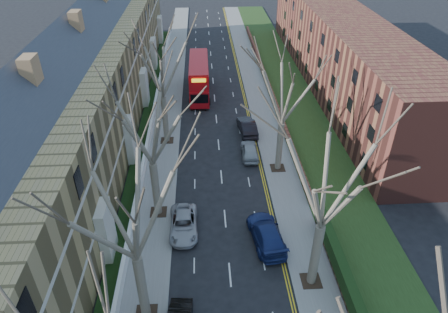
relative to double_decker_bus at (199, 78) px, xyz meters
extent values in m
cube|color=slate|center=(-4.00, -1.59, -2.19)|extent=(3.00, 102.00, 0.12)
cube|color=slate|center=(8.00, -1.59, -2.19)|extent=(3.00, 102.00, 0.12)
cube|color=#9A834E|center=(-11.80, -9.59, 2.75)|extent=(9.00, 78.00, 10.00)
cube|color=#2F3139|center=(-11.80, -9.59, 8.75)|extent=(4.67, 78.00, 4.67)
cube|color=beige|center=(-7.35, -9.59, 1.25)|extent=(0.12, 78.00, 0.35)
cube|color=beige|center=(-7.35, -9.59, 4.75)|extent=(0.12, 78.00, 0.35)
cube|color=brown|center=(19.50, 2.41, 2.75)|extent=(8.00, 54.00, 10.00)
cube|color=brown|center=(9.70, 2.41, -1.68)|extent=(0.35, 54.00, 0.90)
cube|color=white|center=(-5.65, -9.59, -1.63)|extent=(0.30, 78.00, 1.00)
cube|color=#1F3413|center=(12.50, -1.59, -2.10)|extent=(6.00, 102.00, 0.06)
cylinder|color=brown|center=(-3.70, -34.59, 0.49)|extent=(0.64, 0.64, 5.25)
cylinder|color=brown|center=(-3.70, -24.59, 0.40)|extent=(0.64, 0.64, 5.07)
cube|color=#2D2116|center=(-3.70, -24.59, -2.12)|extent=(1.40, 1.40, 0.05)
cylinder|color=brown|center=(-3.70, -12.59, 0.49)|extent=(0.60, 0.60, 5.25)
cube|color=#2D2116|center=(-3.70, -12.59, -2.12)|extent=(1.40, 1.40, 0.05)
cylinder|color=brown|center=(7.70, -32.59, 0.49)|extent=(0.64, 0.64, 5.25)
cube|color=#2D2116|center=(7.70, -32.59, -2.12)|extent=(1.40, 1.40, 0.05)
cylinder|color=brown|center=(7.70, -18.59, 0.40)|extent=(0.60, 0.60, 5.07)
cube|color=#2D2116|center=(7.70, -18.59, -2.12)|extent=(1.40, 1.40, 0.05)
cube|color=#AA0C12|center=(0.00, 0.00, -0.81)|extent=(2.52, 10.96, 2.19)
cube|color=#AA0C12|center=(0.00, 0.00, 1.28)|extent=(2.52, 10.41, 1.99)
cube|color=black|center=(0.00, 0.00, -0.36)|extent=(2.54, 10.08, 0.90)
cube|color=black|center=(0.00, 0.00, 1.38)|extent=(2.54, 9.86, 0.90)
imported|color=#9B9BA0|center=(-1.45, -26.82, -1.58)|extent=(2.31, 4.88, 1.35)
imported|color=navy|center=(5.10, -28.40, -1.45)|extent=(2.93, 5.75, 1.60)
imported|color=#979B9F|center=(5.14, -16.11, -1.53)|extent=(1.78, 4.27, 1.44)
imported|color=black|center=(5.39, -11.16, -1.45)|extent=(2.11, 5.02, 1.61)
camera|label=1|loc=(0.46, -50.97, 20.86)|focal=32.00mm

